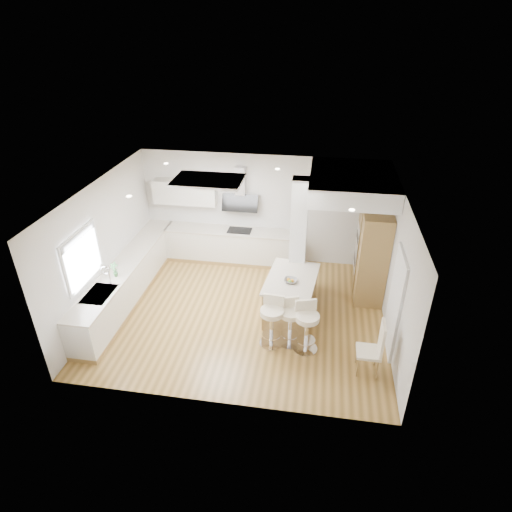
% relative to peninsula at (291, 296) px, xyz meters
% --- Properties ---
extents(ground, '(6.00, 6.00, 0.00)m').
position_rel_peninsula_xyz_m(ground, '(-1.00, -0.14, -0.46)').
color(ground, '#A57B3D').
rests_on(ground, ground).
extents(ceiling, '(6.00, 5.00, 0.02)m').
position_rel_peninsula_xyz_m(ceiling, '(-1.00, -0.14, -0.46)').
color(ceiling, white).
rests_on(ceiling, ground).
extents(wall_back, '(6.00, 0.04, 2.80)m').
position_rel_peninsula_xyz_m(wall_back, '(-1.00, 2.36, 0.94)').
color(wall_back, beige).
rests_on(wall_back, ground).
extents(wall_left, '(0.04, 5.00, 2.80)m').
position_rel_peninsula_xyz_m(wall_left, '(-4.00, -0.14, 0.94)').
color(wall_left, beige).
rests_on(wall_left, ground).
extents(wall_right, '(0.04, 5.00, 2.80)m').
position_rel_peninsula_xyz_m(wall_right, '(2.00, -0.14, 0.94)').
color(wall_right, beige).
rests_on(wall_right, ground).
extents(skylight, '(4.10, 2.10, 0.06)m').
position_rel_peninsula_xyz_m(skylight, '(-1.79, 0.46, 2.31)').
color(skylight, white).
rests_on(skylight, ground).
extents(window_left, '(0.06, 1.28, 1.07)m').
position_rel_peninsula_xyz_m(window_left, '(-3.95, -1.04, 1.23)').
color(window_left, white).
rests_on(window_left, ground).
extents(doorway_right, '(0.05, 1.00, 2.10)m').
position_rel_peninsula_xyz_m(doorway_right, '(1.98, -0.74, 0.54)').
color(doorway_right, '#463F37').
rests_on(doorway_right, ground).
extents(counter_left, '(0.63, 4.50, 1.35)m').
position_rel_peninsula_xyz_m(counter_left, '(-3.70, 0.09, -0.01)').
color(counter_left, '#A07D44').
rests_on(counter_left, ground).
extents(counter_back, '(3.62, 0.63, 2.50)m').
position_rel_peninsula_xyz_m(counter_back, '(-1.91, 2.09, 0.23)').
color(counter_back, '#A07D44').
rests_on(counter_back, ground).
extents(pillar, '(0.35, 0.35, 2.80)m').
position_rel_peninsula_xyz_m(pillar, '(0.05, 0.81, 0.94)').
color(pillar, white).
rests_on(pillar, ground).
extents(soffit, '(1.78, 2.20, 0.40)m').
position_rel_peninsula_xyz_m(soffit, '(1.10, 1.26, 2.14)').
color(soffit, white).
rests_on(soffit, ground).
extents(oven_column, '(0.63, 1.21, 2.10)m').
position_rel_peninsula_xyz_m(oven_column, '(1.68, 1.09, 0.59)').
color(oven_column, '#A07D44').
rests_on(oven_column, ground).
extents(peninsula, '(1.15, 1.61, 0.99)m').
position_rel_peninsula_xyz_m(peninsula, '(0.00, 0.00, 0.00)').
color(peninsula, '#A07D44').
rests_on(peninsula, ground).
extents(bar_stool_a, '(0.51, 0.51, 1.05)m').
position_rel_peninsula_xyz_m(bar_stool_a, '(-0.28, -1.01, 0.13)').
color(bar_stool_a, white).
rests_on(bar_stool_a, ground).
extents(bar_stool_b, '(0.56, 0.56, 0.99)m').
position_rel_peninsula_xyz_m(bar_stool_b, '(0.06, -0.93, 0.09)').
color(bar_stool_b, white).
rests_on(bar_stool_b, ground).
extents(bar_stool_c, '(0.58, 0.58, 1.05)m').
position_rel_peninsula_xyz_m(bar_stool_c, '(0.39, -1.07, 0.13)').
color(bar_stool_c, white).
rests_on(bar_stool_c, ground).
extents(dining_chair, '(0.43, 0.43, 1.09)m').
position_rel_peninsula_xyz_m(dining_chair, '(1.61, -1.49, 0.12)').
color(dining_chair, beige).
rests_on(dining_chair, ground).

